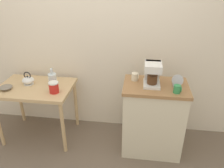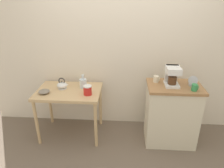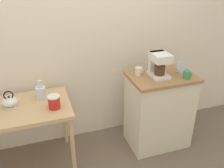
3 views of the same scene
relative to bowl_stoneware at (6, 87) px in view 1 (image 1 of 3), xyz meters
The scene contains 12 objects.
ground_plane 1.29m from the bowl_stoneware, ahead, with size 8.00×8.00×0.00m, color #6B5B4C.
back_wall 1.40m from the bowl_stoneware, 25.75° to the left, with size 4.40×0.10×2.80m, color beige.
wooden_table 0.35m from the bowl_stoneware, 20.92° to the left, with size 0.91×0.63×0.74m.
kitchen_counter 1.81m from the bowl_stoneware, ahead, with size 0.72×0.49×0.90m.
bowl_stoneware is the anchor object (origin of this frame).
teakettle 0.27m from the bowl_stoneware, 38.89° to the left, with size 0.18×0.15×0.17m.
glass_carafe_vase 0.56m from the bowl_stoneware, 24.32° to the left, with size 0.10×0.10×0.20m.
canister_enamel 0.61m from the bowl_stoneware, ahead, with size 0.12×0.12×0.13m.
coffee_maker 1.75m from the bowl_stoneware, ahead, with size 0.18×0.22×0.26m.
mug_tall_green 2.00m from the bowl_stoneware, ahead, with size 0.08×0.07×0.09m.
mug_small_cream 1.56m from the bowl_stoneware, ahead, with size 0.08×0.08×0.09m.
table_clock 2.01m from the bowl_stoneware, ahead, with size 0.12×0.06×0.14m.
Camera 1 is at (0.56, -2.28, 2.02)m, focal length 35.73 mm.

